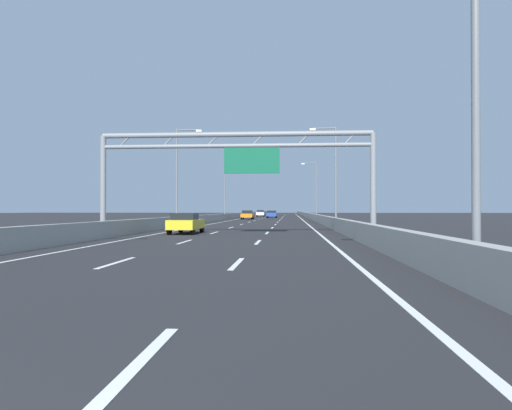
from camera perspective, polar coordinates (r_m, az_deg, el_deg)
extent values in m
plane|color=#262628|center=(101.17, 2.29, -1.46)|extent=(260.00, 260.00, 0.00)
cube|color=white|center=(14.63, -16.60, -6.75)|extent=(0.16, 3.00, 0.01)
cube|color=white|center=(23.23, -8.67, -4.46)|extent=(0.16, 3.00, 0.01)
cube|color=white|center=(32.06, -5.08, -3.39)|extent=(0.16, 3.00, 0.01)
cube|color=white|center=(40.96, -3.05, -2.77)|extent=(0.16, 3.00, 0.01)
cube|color=white|center=(49.89, -1.75, -2.38)|extent=(0.16, 3.00, 0.01)
cube|color=white|center=(58.85, -0.84, -2.10)|extent=(0.16, 3.00, 0.01)
cube|color=white|center=(67.81, -0.17, -1.89)|extent=(0.16, 3.00, 0.01)
cube|color=white|center=(76.79, 0.34, -1.74)|extent=(0.16, 3.00, 0.01)
cube|color=white|center=(85.77, 0.74, -1.61)|extent=(0.16, 3.00, 0.01)
cube|color=white|center=(94.75, 1.07, -1.51)|extent=(0.16, 3.00, 0.01)
cube|color=white|center=(103.74, 1.34, -1.43)|extent=(0.16, 3.00, 0.01)
cube|color=white|center=(112.73, 1.57, -1.36)|extent=(0.16, 3.00, 0.01)
cube|color=white|center=(121.72, 1.76, -1.30)|extent=(0.16, 3.00, 0.01)
cube|color=white|center=(130.71, 1.93, -1.25)|extent=(0.16, 3.00, 0.01)
cube|color=white|center=(139.70, 2.08, -1.21)|extent=(0.16, 3.00, 0.01)
cube|color=white|center=(148.70, 2.20, -1.17)|extent=(0.16, 3.00, 0.01)
cube|color=white|center=(157.69, 2.32, -1.13)|extent=(0.16, 3.00, 0.01)
cube|color=white|center=(5.11, -14.58, -18.60)|extent=(0.16, 3.00, 0.01)
cube|color=white|center=(13.78, -2.35, -7.15)|extent=(0.16, 3.00, 0.01)
cube|color=white|center=(22.71, 0.25, -4.55)|extent=(0.16, 3.00, 0.01)
cube|color=white|center=(31.68, 1.37, -3.42)|extent=(0.16, 3.00, 0.01)
cube|color=white|center=(40.66, 1.99, -2.79)|extent=(0.16, 3.00, 0.01)
cube|color=white|center=(49.65, 2.39, -2.38)|extent=(0.16, 3.00, 0.01)
cube|color=white|center=(58.64, 2.67, -2.10)|extent=(0.16, 3.00, 0.01)
cube|color=white|center=(67.64, 2.87, -1.90)|extent=(0.16, 3.00, 0.01)
cube|color=white|center=(76.63, 3.03, -1.74)|extent=(0.16, 3.00, 0.01)
cube|color=white|center=(85.63, 3.15, -1.62)|extent=(0.16, 3.00, 0.01)
cube|color=white|center=(94.63, 3.25, -1.51)|extent=(0.16, 3.00, 0.01)
cube|color=white|center=(103.62, 3.33, -1.43)|extent=(0.16, 3.00, 0.01)
cube|color=white|center=(112.62, 3.40, -1.36)|extent=(0.16, 3.00, 0.01)
cube|color=white|center=(121.62, 3.46, -1.30)|extent=(0.16, 3.00, 0.01)
cube|color=white|center=(130.62, 3.51, -1.25)|extent=(0.16, 3.00, 0.01)
cube|color=white|center=(139.62, 3.55, -1.21)|extent=(0.16, 3.00, 0.01)
cube|color=white|center=(148.62, 3.59, -1.17)|extent=(0.16, 3.00, 0.01)
cube|color=white|center=(157.61, 3.63, -1.13)|extent=(0.16, 3.00, 0.01)
cube|color=white|center=(89.53, -1.33, -1.57)|extent=(0.16, 176.00, 0.01)
cube|color=white|center=(89.13, 5.41, -1.57)|extent=(0.16, 176.00, 0.01)
cube|color=#9E9E99|center=(111.58, -1.08, -1.13)|extent=(0.45, 220.00, 0.95)
cube|color=#9E9E99|center=(111.16, 6.02, -1.13)|extent=(0.45, 220.00, 0.95)
cylinder|color=gray|center=(30.77, -18.14, 2.28)|extent=(0.36, 0.36, 6.20)
cylinder|color=gray|center=(28.90, 14.09, 2.46)|extent=(0.36, 0.36, 6.20)
cylinder|color=gray|center=(29.00, -2.54, 8.59)|extent=(16.65, 0.32, 0.32)
cylinder|color=gray|center=(28.89, -2.54, 7.22)|extent=(16.65, 0.26, 0.26)
cylinder|color=gray|center=(30.53, -15.70, 7.49)|extent=(0.74, 0.10, 0.74)
cylinder|color=gray|center=(29.71, -10.61, 7.70)|extent=(0.74, 0.10, 0.74)
cylinder|color=gray|center=(29.14, -5.28, 7.85)|extent=(0.74, 0.10, 0.74)
cylinder|color=gray|center=(28.81, 0.22, 7.95)|extent=(0.74, 0.10, 0.74)
cylinder|color=gray|center=(28.76, 5.80, 7.97)|extent=(0.74, 0.10, 0.74)
cylinder|color=gray|center=(28.97, 11.35, 7.91)|extent=(0.74, 0.10, 0.74)
cube|color=#0F5B3D|center=(28.68, -0.52, 5.47)|extent=(3.40, 0.12, 1.60)
cylinder|color=slate|center=(12.49, 25.20, 14.16)|extent=(0.20, 0.20, 9.50)
cylinder|color=slate|center=(46.35, -9.64, 3.36)|extent=(0.20, 0.20, 9.50)
cylinder|color=slate|center=(46.64, -8.30, 9.03)|extent=(2.20, 0.12, 0.12)
cube|color=#F2EAC6|center=(46.40, -6.96, 8.95)|extent=(0.56, 0.28, 0.20)
cylinder|color=slate|center=(45.22, 9.71, 3.46)|extent=(0.20, 0.20, 9.50)
cylinder|color=slate|center=(45.68, 8.31, 9.23)|extent=(2.20, 0.12, 0.12)
cube|color=#F2EAC6|center=(45.60, 6.91, 9.12)|extent=(0.56, 0.28, 0.20)
cylinder|color=slate|center=(79.36, -3.82, 1.73)|extent=(0.20, 0.20, 9.50)
cylinder|color=slate|center=(79.53, -3.03, 5.04)|extent=(2.20, 0.12, 0.12)
cube|color=#F2EAC6|center=(79.39, -2.24, 4.98)|extent=(0.56, 0.28, 0.20)
cylinder|color=slate|center=(78.70, 7.35, 1.75)|extent=(0.20, 0.20, 9.50)
cylinder|color=slate|center=(78.97, 6.55, 5.09)|extent=(2.20, 0.12, 0.12)
cube|color=#F2EAC6|center=(78.92, 5.75, 5.02)|extent=(0.56, 0.28, 0.20)
cube|color=silver|center=(107.15, 0.55, -1.05)|extent=(1.81, 4.29, 0.68)
cube|color=black|center=(107.08, 0.55, -0.74)|extent=(1.59, 1.84, 0.49)
cylinder|color=black|center=(108.79, 0.19, -1.23)|extent=(0.22, 0.64, 0.64)
cylinder|color=black|center=(108.70, 1.02, -1.23)|extent=(0.22, 0.64, 0.64)
cylinder|color=black|center=(105.61, 0.07, -1.25)|extent=(0.22, 0.64, 0.64)
cylinder|color=black|center=(105.51, 0.93, -1.25)|extent=(0.22, 0.64, 0.64)
cube|color=yellow|center=(31.17, -8.49, -2.33)|extent=(1.71, 4.18, 0.61)
cube|color=black|center=(30.69, -8.68, -1.38)|extent=(1.50, 1.74, 0.44)
cylinder|color=black|center=(32.85, -9.17, -2.76)|extent=(0.22, 0.64, 0.64)
cylinder|color=black|center=(32.54, -6.61, -2.79)|extent=(0.22, 0.64, 0.64)
cylinder|color=black|center=(29.86, -10.53, -2.98)|extent=(0.22, 0.64, 0.64)
cylinder|color=black|center=(29.52, -7.74, -3.02)|extent=(0.22, 0.64, 0.64)
cube|color=#2347AD|center=(89.52, 1.95, -1.16)|extent=(1.88, 4.28, 0.65)
cube|color=black|center=(89.59, 1.95, -0.81)|extent=(1.65, 1.89, 0.43)
cylinder|color=black|center=(91.15, 1.46, -1.35)|extent=(0.22, 0.64, 0.64)
cylinder|color=black|center=(91.09, 2.51, -1.35)|extent=(0.22, 0.64, 0.64)
cylinder|color=black|center=(87.97, 1.36, -1.38)|extent=(0.22, 0.64, 0.64)
cylinder|color=black|center=(87.91, 2.44, -1.38)|extent=(0.22, 0.64, 0.64)
cube|color=orange|center=(76.38, -1.05, -1.28)|extent=(1.86, 4.15, 0.61)
cube|color=black|center=(76.28, -1.06, -0.86)|extent=(1.64, 1.77, 0.52)
cylinder|color=black|center=(77.98, -1.55, -1.49)|extent=(0.22, 0.64, 0.64)
cylinder|color=black|center=(77.84, -0.35, -1.49)|extent=(0.22, 0.64, 0.64)
cylinder|color=black|center=(74.95, -1.78, -1.53)|extent=(0.22, 0.64, 0.64)
cylinder|color=black|center=(74.80, -0.53, -1.53)|extent=(0.22, 0.64, 0.64)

